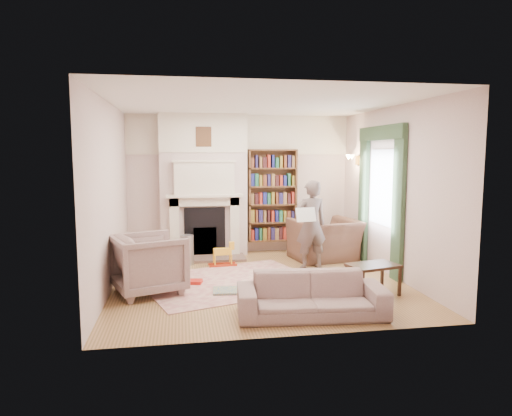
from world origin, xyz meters
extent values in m
plane|color=brown|center=(0.00, 0.00, 0.00)|extent=(4.50, 4.50, 0.00)
plane|color=white|center=(0.00, 0.00, 2.80)|extent=(4.50, 4.50, 0.00)
plane|color=silver|center=(0.00, 2.25, 1.40)|extent=(4.50, 0.00, 4.50)
plane|color=silver|center=(0.00, -2.25, 1.40)|extent=(4.50, 0.00, 4.50)
plane|color=silver|center=(-2.25, 0.00, 1.40)|extent=(0.00, 4.50, 4.50)
plane|color=silver|center=(2.25, 0.00, 1.40)|extent=(0.00, 4.50, 4.50)
cube|color=silver|center=(-0.75, 2.08, 1.40)|extent=(1.70, 0.35, 2.80)
cube|color=silver|center=(-0.75, 1.79, 1.22)|extent=(1.47, 0.24, 0.05)
cube|color=black|center=(-0.75, 1.88, 0.50)|extent=(0.80, 0.06, 0.96)
cube|color=silver|center=(-0.75, 1.81, 1.55)|extent=(1.15, 0.18, 0.62)
cube|color=brown|center=(0.65, 2.12, 1.18)|extent=(1.00, 0.24, 1.85)
cube|color=silver|center=(2.23, 0.40, 1.45)|extent=(0.02, 0.90, 1.30)
cube|color=#2D452C|center=(2.20, -0.30, 1.20)|extent=(0.07, 0.32, 2.40)
cube|color=#2D452C|center=(2.20, 1.10, 1.20)|extent=(0.07, 0.32, 2.40)
cube|color=#2D452C|center=(2.19, 0.40, 2.38)|extent=(0.09, 1.70, 0.24)
cube|color=beige|center=(-0.45, 0.01, 0.01)|extent=(3.11, 2.72, 0.01)
imported|color=#483126|center=(1.50, 1.26, 0.39)|extent=(1.36, 1.24, 0.78)
imported|color=#B4A795|center=(-1.68, -0.34, 0.44)|extent=(1.22, 1.20, 0.87)
imported|color=#AD9C8F|center=(0.39, -1.66, 0.27)|extent=(1.90, 0.88, 0.54)
imported|color=#5B4C49|center=(1.05, 0.66, 0.78)|extent=(0.62, 0.45, 1.57)
cube|color=silver|center=(0.90, 0.46, 0.99)|extent=(0.36, 0.15, 0.24)
cylinder|color=#A1A3A9|center=(-1.11, 1.28, 0.28)|extent=(0.30, 0.30, 0.55)
cube|color=gold|center=(-0.58, -0.51, 0.03)|extent=(0.41, 0.41, 0.03)
cube|color=red|center=(-1.05, 0.01, 0.04)|extent=(0.34, 0.26, 0.05)
cube|color=red|center=(0.17, -0.66, 0.02)|extent=(0.30, 0.29, 0.02)
cube|color=red|center=(0.51, -0.26, 0.02)|extent=(0.26, 0.20, 0.02)
cube|color=red|center=(0.15, -0.27, 0.02)|extent=(0.30, 0.29, 0.02)
cube|color=red|center=(0.22, -0.37, 0.02)|extent=(0.24, 0.18, 0.02)
camera|label=1|loc=(-1.21, -7.01, 2.03)|focal=32.00mm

